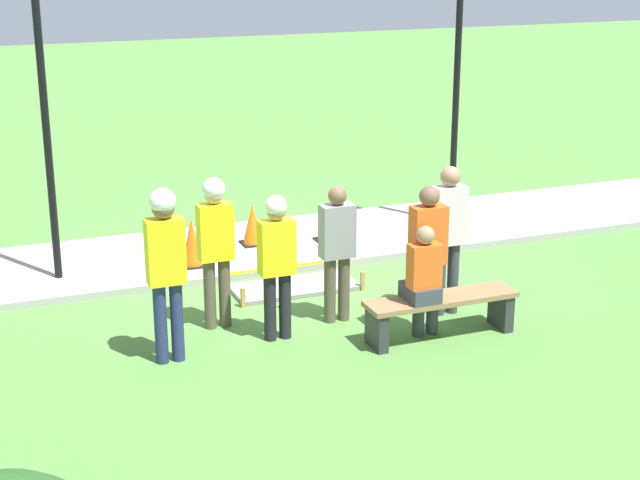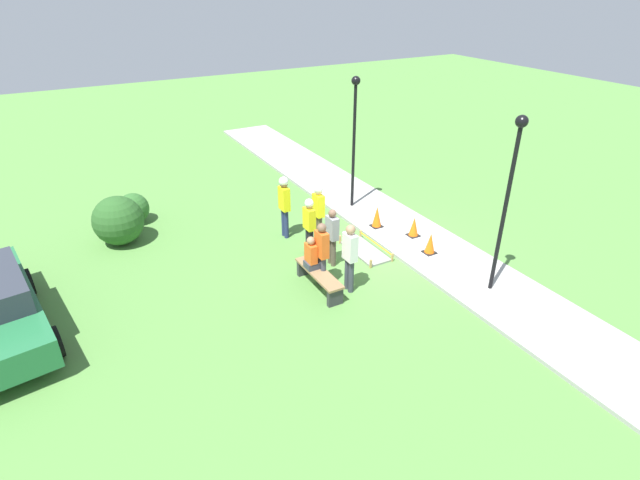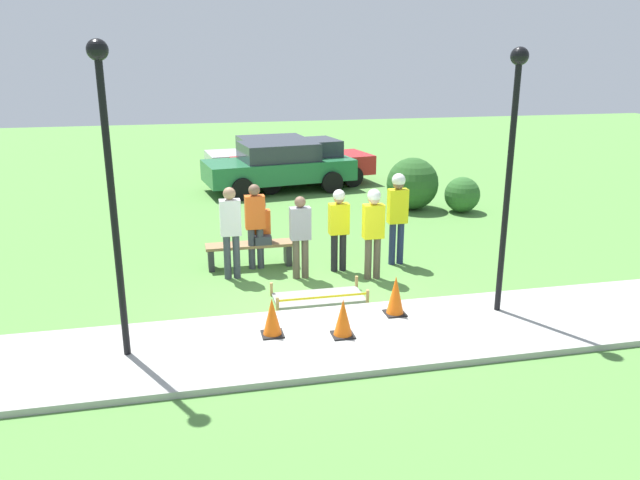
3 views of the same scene
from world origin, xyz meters
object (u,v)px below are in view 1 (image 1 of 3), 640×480
at_px(park_bench, 441,309).
at_px(worker_trainee, 215,239).
at_px(traffic_cone_near_patch, 327,221).
at_px(bystander_in_gray_shirt, 448,231).
at_px(person_seated_on_bench, 423,272).
at_px(lamppost_far, 458,40).
at_px(traffic_cone_sidewalk_edge, 192,242).
at_px(lamppost_near, 41,66).
at_px(worker_supervisor, 277,255).
at_px(traffic_cone_far_patch, 253,224).
at_px(worker_assistant, 166,258).
at_px(bystander_in_white_shirt, 337,246).
at_px(bystander_in_orange_shirt, 428,251).

xyz_separation_m(park_bench, worker_trainee, (2.28, -1.25, 0.73)).
bearing_deg(traffic_cone_near_patch, bystander_in_gray_shirt, 97.14).
distance_m(park_bench, person_seated_on_bench, 0.57).
bearing_deg(lamppost_far, park_bench, 59.48).
relative_size(traffic_cone_sidewalk_edge, lamppost_near, 0.16).
xyz_separation_m(traffic_cone_sidewalk_edge, worker_supervisor, (-0.33, 2.57, 0.57)).
xyz_separation_m(traffic_cone_far_patch, worker_assistant, (2.02, 3.34, 0.79)).
height_order(park_bench, bystander_in_white_shirt, bystander_in_white_shirt).
bearing_deg(bystander_in_gray_shirt, bystander_in_orange_shirt, 42.72).
relative_size(traffic_cone_near_patch, bystander_in_gray_shirt, 0.33).
height_order(worker_supervisor, bystander_in_orange_shirt, bystander_in_orange_shirt).
bearing_deg(traffic_cone_far_patch, person_seated_on_bench, 100.81).
distance_m(traffic_cone_near_patch, person_seated_on_bench, 3.67).
bearing_deg(bystander_in_gray_shirt, worker_supervisor, -0.50).
bearing_deg(traffic_cone_far_patch, worker_assistant, 58.79).
bearing_deg(worker_supervisor, park_bench, 159.36).
bearing_deg(bystander_in_orange_shirt, worker_assistant, -7.03).
bearing_deg(bystander_in_white_shirt, bystander_in_gray_shirt, 168.47).
xyz_separation_m(traffic_cone_near_patch, bystander_in_orange_shirt, (0.17, 3.43, 0.61)).
distance_m(person_seated_on_bench, bystander_in_white_shirt, 1.15).
bearing_deg(person_seated_on_bench, traffic_cone_near_patch, -95.04).
bearing_deg(person_seated_on_bench, lamppost_far, -123.16).
xyz_separation_m(traffic_cone_near_patch, bystander_in_gray_shirt, (-0.37, 2.94, 0.65)).
bearing_deg(lamppost_far, bystander_in_gray_shirt, 60.03).
distance_m(traffic_cone_far_patch, worker_assistant, 3.98).
bearing_deg(bystander_in_gray_shirt, lamppost_far, -119.97).
xyz_separation_m(person_seated_on_bench, bystander_in_orange_shirt, (-0.15, -0.19, 0.16)).
relative_size(traffic_cone_far_patch, worker_supervisor, 0.36).
relative_size(traffic_cone_far_patch, lamppost_far, 0.14).
bearing_deg(traffic_cone_near_patch, traffic_cone_sidewalk_edge, 9.42).
height_order(worker_assistant, bystander_in_orange_shirt, worker_assistant).
xyz_separation_m(worker_supervisor, bystander_in_orange_shirt, (-1.63, 0.51, 0.01)).
bearing_deg(worker_assistant, bystander_in_white_shirt, -169.23).
bearing_deg(bystander_in_white_shirt, traffic_cone_far_patch, -87.93).
relative_size(traffic_cone_far_patch, worker_assistant, 0.31).
bearing_deg(bystander_in_orange_shirt, traffic_cone_near_patch, -92.78).
bearing_deg(traffic_cone_near_patch, park_bench, 89.23).
xyz_separation_m(traffic_cone_far_patch, bystander_in_gray_shirt, (-1.43, 3.20, 0.66)).
distance_m(bystander_in_gray_shirt, bystander_in_white_shirt, 1.36).
xyz_separation_m(traffic_cone_near_patch, bystander_in_white_shirt, (0.96, 2.67, 0.54)).
distance_m(traffic_cone_far_patch, park_bench, 3.97).
bearing_deg(worker_supervisor, lamppost_far, -142.01).
distance_m(bystander_in_gray_shirt, lamppost_near, 5.40).
bearing_deg(park_bench, worker_trainee, -28.65).
relative_size(bystander_in_orange_shirt, bystander_in_white_shirt, 1.07).
bearing_deg(worker_supervisor, person_seated_on_bench, 154.35).
distance_m(park_bench, bystander_in_orange_shirt, 0.68).
xyz_separation_m(traffic_cone_sidewalk_edge, park_bench, (-2.08, 3.22, -0.08)).
relative_size(traffic_cone_sidewalk_edge, person_seated_on_bench, 0.76).
height_order(traffic_cone_near_patch, worker_trainee, worker_trainee).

